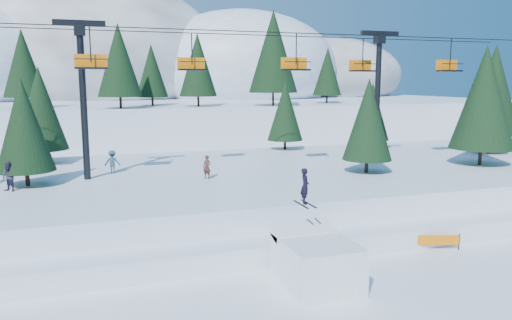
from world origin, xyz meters
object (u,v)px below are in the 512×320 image
object	(u,v)px
jump_kicker	(316,260)
chairlift	(244,76)
banner_near	(433,240)
banner_far	(426,229)

from	to	relation	value
jump_kicker	chairlift	world-z (taller)	chairlift
banner_near	chairlift	bearing A→B (deg)	115.77
jump_kicker	banner_near	size ratio (longest dim) A/B	1.84
banner_near	banner_far	distance (m)	2.12
chairlift	banner_far	size ratio (longest dim) A/B	17.05
chairlift	banner_far	bearing A→B (deg)	-57.06
jump_kicker	chairlift	size ratio (longest dim) A/B	0.11
banner_near	banner_far	xyz separation A→B (m)	(0.97, 1.88, 0.00)
jump_kicker	chairlift	distance (m)	17.51
jump_kicker	chairlift	xyz separation A→B (m)	(1.54, 15.41, 8.19)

